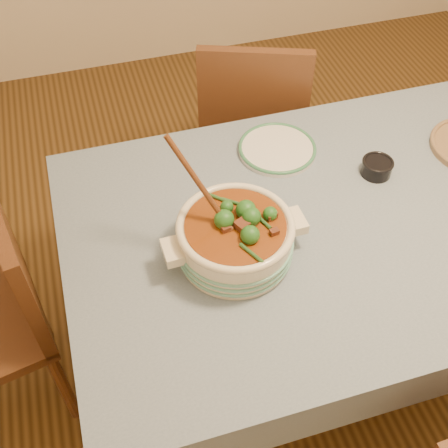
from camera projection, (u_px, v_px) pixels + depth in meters
name	position (u px, v px, depth m)	size (l,w,h in m)	color
floor	(311.00, 342.00, 2.28)	(4.50, 4.50, 0.00)	#422A12
dining_table	(335.00, 236.00, 1.79)	(1.68, 1.08, 0.76)	brown
stew_casserole	(235.00, 236.00, 1.56)	(0.41, 0.33, 0.39)	beige
white_plate	(277.00, 149.00, 1.91)	(0.32, 0.32, 0.02)	silver
condiment_bowl	(377.00, 167.00, 1.82)	(0.11, 0.11, 0.05)	black
chair_far	(253.00, 120.00, 2.40)	(0.56, 0.56, 0.93)	brown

